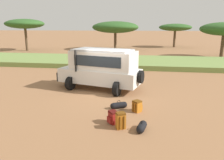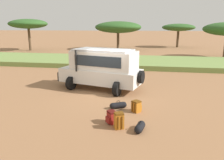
% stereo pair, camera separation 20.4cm
% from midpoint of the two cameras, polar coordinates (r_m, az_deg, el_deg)
% --- Properties ---
extents(ground_plane, '(320.00, 320.00, 0.00)m').
position_cam_midpoint_polar(ground_plane, '(12.43, -2.06, -3.75)').
color(ground_plane, '#936642').
extents(grass_bank, '(120.00, 7.00, 0.44)m').
position_cam_midpoint_polar(grass_bank, '(22.49, 2.88, 4.86)').
color(grass_bank, olive).
rests_on(grass_bank, ground_plane).
extents(safari_vehicle, '(5.47, 3.49, 2.44)m').
position_cam_midpoint_polar(safari_vehicle, '(13.27, -3.22, 3.15)').
color(safari_vehicle, silver).
rests_on(safari_vehicle, ground_plane).
extents(backpack_beside_front_wheel, '(0.48, 0.49, 0.52)m').
position_cam_midpoint_polar(backpack_beside_front_wheel, '(9.97, 6.00, -6.83)').
color(backpack_beside_front_wheel, '#B26619').
rests_on(backpack_beside_front_wheel, ground_plane).
extents(backpack_cluster_center, '(0.48, 0.48, 0.51)m').
position_cam_midpoint_polar(backpack_cluster_center, '(8.81, -0.43, -9.72)').
color(backpack_cluster_center, maroon).
rests_on(backpack_cluster_center, ground_plane).
extents(backpack_near_rear_wheel, '(0.42, 0.43, 0.65)m').
position_cam_midpoint_polar(backpack_near_rear_wheel, '(8.36, 1.54, -10.57)').
color(backpack_near_rear_wheel, '#B26619').
rests_on(backpack_near_rear_wheel, ground_plane).
extents(duffel_bag_low_black_case, '(0.78, 0.54, 0.39)m').
position_cam_midpoint_polar(duffel_bag_low_black_case, '(10.34, 1.21, -6.63)').
color(duffel_bag_low_black_case, black).
rests_on(duffel_bag_low_black_case, ground_plane).
extents(duffel_bag_soft_canvas, '(0.39, 0.75, 0.40)m').
position_cam_midpoint_polar(duffel_bag_soft_canvas, '(8.33, 7.06, -12.03)').
color(duffel_bag_soft_canvas, black).
rests_on(duffel_bag_soft_canvas, ground_plane).
extents(acacia_tree_far_left, '(5.81, 5.66, 4.79)m').
position_cam_midpoint_polar(acacia_tree_far_left, '(36.70, -21.98, 13.43)').
color(acacia_tree_far_left, brown).
rests_on(acacia_tree_far_left, ground_plane).
extents(acacia_tree_left_mid, '(7.39, 6.87, 4.47)m').
position_cam_midpoint_polar(acacia_tree_left_mid, '(35.88, 0.70, 13.61)').
color(acacia_tree_left_mid, brown).
rests_on(acacia_tree_left_mid, ground_plane).
extents(acacia_tree_centre_back, '(5.74, 4.92, 4.14)m').
position_cam_midpoint_polar(acacia_tree_centre_back, '(41.46, 16.05, 13.04)').
color(acacia_tree_centre_back, brown).
rests_on(acacia_tree_centre_back, ground_plane).
extents(acacia_tree_right_mid, '(5.63, 4.88, 4.21)m').
position_cam_midpoint_polar(acacia_tree_right_mid, '(29.75, 27.12, 11.76)').
color(acacia_tree_right_mid, brown).
rests_on(acacia_tree_right_mid, ground_plane).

